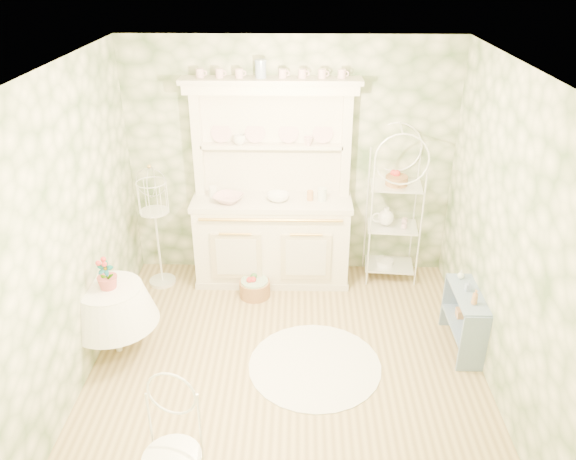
{
  "coord_description": "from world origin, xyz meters",
  "views": [
    {
      "loc": [
        0.1,
        -4.1,
        3.49
      ],
      "look_at": [
        0.0,
        0.5,
        1.15
      ],
      "focal_mm": 35.0,
      "sensor_mm": 36.0,
      "label": 1
    }
  ],
  "objects_px": {
    "bakers_rack": "(395,201)",
    "side_shelf": "(464,323)",
    "round_table": "(114,319)",
    "floor_basket": "(255,287)",
    "kitchen_dresser": "(272,188)",
    "cafe_chair": "(172,460)",
    "birdcage_stand": "(156,225)"
  },
  "relations": [
    {
      "from": "bakers_rack",
      "to": "side_shelf",
      "type": "bearing_deg",
      "value": -62.96
    },
    {
      "from": "birdcage_stand",
      "to": "floor_basket",
      "type": "relative_size",
      "value": 4.47
    },
    {
      "from": "bakers_rack",
      "to": "birdcage_stand",
      "type": "bearing_deg",
      "value": -170.14
    },
    {
      "from": "bakers_rack",
      "to": "side_shelf",
      "type": "distance_m",
      "value": 1.57
    },
    {
      "from": "bakers_rack",
      "to": "birdcage_stand",
      "type": "distance_m",
      "value": 2.65
    },
    {
      "from": "round_table",
      "to": "birdcage_stand",
      "type": "xyz_separation_m",
      "value": [
        0.15,
        1.22,
        0.38
      ]
    },
    {
      "from": "kitchen_dresser",
      "to": "round_table",
      "type": "relative_size",
      "value": 3.1
    },
    {
      "from": "round_table",
      "to": "floor_basket",
      "type": "relative_size",
      "value": 2.21
    },
    {
      "from": "kitchen_dresser",
      "to": "bakers_rack",
      "type": "height_order",
      "value": "kitchen_dresser"
    },
    {
      "from": "bakers_rack",
      "to": "cafe_chair",
      "type": "height_order",
      "value": "bakers_rack"
    },
    {
      "from": "bakers_rack",
      "to": "floor_basket",
      "type": "height_order",
      "value": "bakers_rack"
    },
    {
      "from": "kitchen_dresser",
      "to": "birdcage_stand",
      "type": "distance_m",
      "value": 1.34
    },
    {
      "from": "kitchen_dresser",
      "to": "cafe_chair",
      "type": "relative_size",
      "value": 2.7
    },
    {
      "from": "side_shelf",
      "to": "birdcage_stand",
      "type": "distance_m",
      "value": 3.37
    },
    {
      "from": "side_shelf",
      "to": "birdcage_stand",
      "type": "height_order",
      "value": "birdcage_stand"
    },
    {
      "from": "kitchen_dresser",
      "to": "floor_basket",
      "type": "bearing_deg",
      "value": -115.7
    },
    {
      "from": "round_table",
      "to": "bakers_rack",
      "type": "bearing_deg",
      "value": 27.2
    },
    {
      "from": "bakers_rack",
      "to": "side_shelf",
      "type": "relative_size",
      "value": 2.96
    },
    {
      "from": "round_table",
      "to": "floor_basket",
      "type": "height_order",
      "value": "round_table"
    },
    {
      "from": "floor_basket",
      "to": "side_shelf",
      "type": "bearing_deg",
      "value": -22.31
    },
    {
      "from": "round_table",
      "to": "birdcage_stand",
      "type": "distance_m",
      "value": 1.29
    },
    {
      "from": "bakers_rack",
      "to": "round_table",
      "type": "bearing_deg",
      "value": -147.52
    },
    {
      "from": "cafe_chair",
      "to": "bakers_rack",
      "type": "bearing_deg",
      "value": 70.32
    },
    {
      "from": "side_shelf",
      "to": "kitchen_dresser",
      "type": "bearing_deg",
      "value": 144.75
    },
    {
      "from": "side_shelf",
      "to": "round_table",
      "type": "distance_m",
      "value": 3.31
    },
    {
      "from": "floor_basket",
      "to": "birdcage_stand",
      "type": "bearing_deg",
      "value": 167.2
    },
    {
      "from": "kitchen_dresser",
      "to": "floor_basket",
      "type": "relative_size",
      "value": 6.85
    },
    {
      "from": "kitchen_dresser",
      "to": "side_shelf",
      "type": "height_order",
      "value": "kitchen_dresser"
    },
    {
      "from": "side_shelf",
      "to": "round_table",
      "type": "relative_size",
      "value": 0.89
    },
    {
      "from": "bakers_rack",
      "to": "birdcage_stand",
      "type": "xyz_separation_m",
      "value": [
        -2.63,
        -0.21,
        -0.22
      ]
    },
    {
      "from": "cafe_chair",
      "to": "round_table",
      "type": "bearing_deg",
      "value": 130.25
    },
    {
      "from": "bakers_rack",
      "to": "side_shelf",
      "type": "xyz_separation_m",
      "value": [
        0.52,
        -1.31,
        -0.69
      ]
    }
  ]
}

